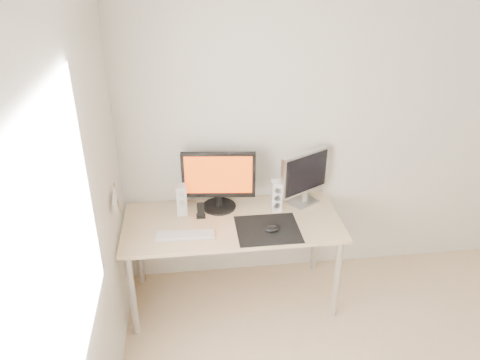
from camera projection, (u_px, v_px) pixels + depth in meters
wall_back at (346, 131)px, 3.63m from camera, size 3.50×0.00×3.50m
wall_left at (67, 308)px, 1.90m from camera, size 0.00×3.50×3.50m
window_pane at (59, 258)px, 1.79m from camera, size 0.00×1.30×1.30m
mousepad at (268, 229)px, 3.34m from camera, size 0.45×0.40×0.00m
mouse at (271, 229)px, 3.31m from camera, size 0.11×0.06×0.04m
desk at (232, 230)px, 3.48m from camera, size 1.60×0.70×0.73m
main_monitor at (219, 179)px, 3.49m from camera, size 0.55×0.29×0.47m
second_monitor at (305, 175)px, 3.57m from camera, size 0.41×0.25×0.43m
speaker_left at (182, 200)px, 3.48m from camera, size 0.08×0.09×0.24m
speaker_right at (276, 195)px, 3.54m from camera, size 0.08×0.09×0.24m
keyboard at (185, 235)px, 3.27m from camera, size 0.43×0.15×0.02m
phone_dock at (201, 213)px, 3.47m from camera, size 0.07×0.06×0.12m
pennant at (116, 199)px, 3.09m from camera, size 0.01×0.23×0.29m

